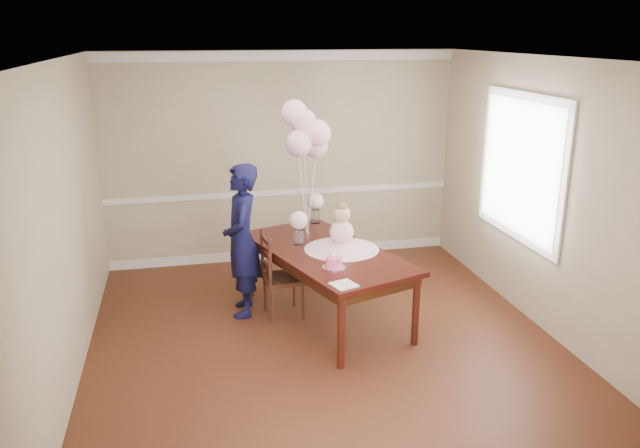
% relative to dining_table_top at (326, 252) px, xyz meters
% --- Properties ---
extents(floor, '(4.50, 5.00, 0.00)m').
position_rel_dining_table_top_xyz_m(floor, '(-0.14, -0.56, -0.74)').
color(floor, '#36180D').
rests_on(floor, ground).
extents(ceiling, '(4.50, 5.00, 0.02)m').
position_rel_dining_table_top_xyz_m(ceiling, '(-0.14, -0.56, 1.96)').
color(ceiling, white).
rests_on(ceiling, wall_back).
extents(wall_back, '(4.50, 0.02, 2.70)m').
position_rel_dining_table_top_xyz_m(wall_back, '(-0.14, 1.94, 0.61)').
color(wall_back, gray).
rests_on(wall_back, floor).
extents(wall_front, '(4.50, 0.02, 2.70)m').
position_rel_dining_table_top_xyz_m(wall_front, '(-0.14, -3.06, 0.61)').
color(wall_front, gray).
rests_on(wall_front, floor).
extents(wall_left, '(0.02, 5.00, 2.70)m').
position_rel_dining_table_top_xyz_m(wall_left, '(-2.39, -0.56, 0.61)').
color(wall_left, gray).
rests_on(wall_left, floor).
extents(wall_right, '(0.02, 5.00, 2.70)m').
position_rel_dining_table_top_xyz_m(wall_right, '(2.11, -0.56, 0.61)').
color(wall_right, gray).
rests_on(wall_right, floor).
extents(chair_rail_trim, '(4.50, 0.02, 0.07)m').
position_rel_dining_table_top_xyz_m(chair_rail_trim, '(-0.14, 1.93, 0.16)').
color(chair_rail_trim, silver).
rests_on(chair_rail_trim, wall_back).
extents(crown_molding, '(4.50, 0.02, 0.12)m').
position_rel_dining_table_top_xyz_m(crown_molding, '(-0.14, 1.93, 1.89)').
color(crown_molding, silver).
rests_on(crown_molding, wall_back).
extents(baseboard_trim, '(4.50, 0.02, 0.12)m').
position_rel_dining_table_top_xyz_m(baseboard_trim, '(-0.14, 1.93, -0.68)').
color(baseboard_trim, silver).
rests_on(baseboard_trim, floor).
extents(window_frame, '(0.02, 1.66, 1.56)m').
position_rel_dining_table_top_xyz_m(window_frame, '(2.09, -0.06, 0.81)').
color(window_frame, silver).
rests_on(window_frame, wall_right).
extents(window_blinds, '(0.01, 1.50, 1.40)m').
position_rel_dining_table_top_xyz_m(window_blinds, '(2.07, -0.06, 0.81)').
color(window_blinds, white).
rests_on(window_blinds, wall_right).
extents(dining_table_top, '(1.62, 2.26, 0.05)m').
position_rel_dining_table_top_xyz_m(dining_table_top, '(0.00, 0.00, 0.00)').
color(dining_table_top, black).
rests_on(dining_table_top, table_leg_fl).
extents(table_apron, '(1.50, 2.13, 0.10)m').
position_rel_dining_table_top_xyz_m(table_apron, '(0.00, 0.00, -0.08)').
color(table_apron, black).
rests_on(table_apron, table_leg_fl).
extents(table_leg_fl, '(0.09, 0.09, 0.72)m').
position_rel_dining_table_top_xyz_m(table_leg_fl, '(-0.10, -1.03, -0.38)').
color(table_leg_fl, black).
rests_on(table_leg_fl, floor).
extents(table_leg_fr, '(0.09, 0.09, 0.72)m').
position_rel_dining_table_top_xyz_m(table_leg_fr, '(0.71, -0.75, -0.38)').
color(table_leg_fr, black).
rests_on(table_leg_fr, floor).
extents(table_leg_bl, '(0.09, 0.09, 0.72)m').
position_rel_dining_table_top_xyz_m(table_leg_bl, '(-0.71, 0.75, -0.38)').
color(table_leg_bl, black).
rests_on(table_leg_bl, floor).
extents(table_leg_br, '(0.09, 0.09, 0.72)m').
position_rel_dining_table_top_xyz_m(table_leg_br, '(0.10, 1.03, -0.38)').
color(table_leg_br, black).
rests_on(table_leg_br, floor).
extents(baby_skirt, '(0.98, 0.98, 0.10)m').
position_rel_dining_table_top_xyz_m(baby_skirt, '(0.16, 0.00, 0.08)').
color(baby_skirt, '#E1A6C6').
rests_on(baby_skirt, dining_table_top).
extents(baby_torso, '(0.25, 0.25, 0.25)m').
position_rel_dining_table_top_xyz_m(baby_torso, '(0.16, 0.00, 0.21)').
color(baby_torso, '#FFA1D1').
rests_on(baby_torso, baby_skirt).
extents(baby_head, '(0.17, 0.17, 0.17)m').
position_rel_dining_table_top_xyz_m(baby_head, '(0.16, 0.00, 0.40)').
color(baby_head, '#CEA58E').
rests_on(baby_head, baby_torso).
extents(baby_hair, '(0.12, 0.12, 0.12)m').
position_rel_dining_table_top_xyz_m(baby_hair, '(0.16, 0.00, 0.46)').
color(baby_hair, brown).
rests_on(baby_hair, baby_head).
extents(cake_platter, '(0.29, 0.29, 0.01)m').
position_rel_dining_table_top_xyz_m(cake_platter, '(-0.05, -0.50, 0.03)').
color(cake_platter, silver).
rests_on(cake_platter, dining_table_top).
extents(birthday_cake, '(0.19, 0.19, 0.10)m').
position_rel_dining_table_top_xyz_m(birthday_cake, '(-0.05, -0.50, 0.08)').
color(birthday_cake, '#F04C80').
rests_on(birthday_cake, cake_platter).
extents(cake_flower_a, '(0.03, 0.03, 0.03)m').
position_rel_dining_table_top_xyz_m(cake_flower_a, '(-0.05, -0.50, 0.15)').
color(cake_flower_a, white).
rests_on(cake_flower_a, birthday_cake).
extents(cake_flower_b, '(0.03, 0.03, 0.03)m').
position_rel_dining_table_top_xyz_m(cake_flower_b, '(-0.02, -0.47, 0.15)').
color(cake_flower_b, white).
rests_on(cake_flower_b, birthday_cake).
extents(rose_vase_near, '(0.13, 0.13, 0.16)m').
position_rel_dining_table_top_xyz_m(rose_vase_near, '(-0.24, 0.24, 0.11)').
color(rose_vase_near, silver).
rests_on(rose_vase_near, dining_table_top).
extents(roses_near, '(0.19, 0.19, 0.19)m').
position_rel_dining_table_top_xyz_m(roses_near, '(-0.24, 0.24, 0.29)').
color(roses_near, silver).
rests_on(roses_near, rose_vase_near).
extents(rose_vase_far, '(0.13, 0.13, 0.16)m').
position_rel_dining_table_top_xyz_m(rose_vase_far, '(0.09, 0.95, 0.11)').
color(rose_vase_far, silver).
rests_on(rose_vase_far, dining_table_top).
extents(roses_far, '(0.19, 0.19, 0.19)m').
position_rel_dining_table_top_xyz_m(roses_far, '(0.09, 0.95, 0.29)').
color(roses_far, beige).
rests_on(roses_far, rose_vase_far).
extents(napkin, '(0.26, 0.26, 0.01)m').
position_rel_dining_table_top_xyz_m(napkin, '(-0.06, -0.94, 0.03)').
color(napkin, silver).
rests_on(napkin, dining_table_top).
extents(balloon_weight, '(0.05, 0.05, 0.02)m').
position_rel_dining_table_top_xyz_m(balloon_weight, '(-0.08, 0.56, 0.04)').
color(balloon_weight, silver).
rests_on(balloon_weight, dining_table_top).
extents(balloon_a, '(0.29, 0.29, 0.29)m').
position_rel_dining_table_top_xyz_m(balloon_a, '(-0.18, 0.53, 1.05)').
color(balloon_a, '#F3ACD0').
rests_on(balloon_a, balloon_ribbon_a).
extents(balloon_b, '(0.29, 0.29, 0.29)m').
position_rel_dining_table_top_xyz_m(balloon_b, '(0.03, 0.55, 1.15)').
color(balloon_b, '#FFB4DA').
rests_on(balloon_b, balloon_ribbon_b).
extents(balloon_c, '(0.29, 0.29, 0.29)m').
position_rel_dining_table_top_xyz_m(balloon_c, '(-0.10, 0.67, 1.25)').
color(balloon_c, '#F4ADBE').
rests_on(balloon_c, balloon_ribbon_c).
extents(balloon_d, '(0.29, 0.29, 0.29)m').
position_rel_dining_table_top_xyz_m(balloon_d, '(-0.20, 0.65, 1.35)').
color(balloon_d, '#FFB4D6').
rests_on(balloon_d, balloon_ribbon_d).
extents(balloon_e, '(0.29, 0.29, 0.29)m').
position_rel_dining_table_top_xyz_m(balloon_e, '(0.03, 0.69, 1.00)').
color(balloon_e, '#FFB4C2').
rests_on(balloon_e, balloon_ribbon_e).
extents(balloon_ribbon_a, '(0.09, 0.03, 0.85)m').
position_rel_dining_table_top_xyz_m(balloon_ribbon_a, '(-0.13, 0.55, 0.46)').
color(balloon_ribbon_a, white).
rests_on(balloon_ribbon_a, balloon_weight).
extents(balloon_ribbon_b, '(0.12, 0.02, 0.95)m').
position_rel_dining_table_top_xyz_m(balloon_ribbon_b, '(-0.03, 0.56, 0.52)').
color(balloon_ribbon_b, white).
rests_on(balloon_ribbon_b, balloon_weight).
extents(balloon_ribbon_c, '(0.02, 0.10, 1.06)m').
position_rel_dining_table_top_xyz_m(balloon_ribbon_c, '(-0.09, 0.62, 0.57)').
color(balloon_ribbon_c, white).
rests_on(balloon_ribbon_c, balloon_weight).
extents(balloon_ribbon_d, '(0.11, 0.08, 1.16)m').
position_rel_dining_table_top_xyz_m(balloon_ribbon_d, '(-0.14, 0.61, 0.62)').
color(balloon_ribbon_d, silver).
rests_on(balloon_ribbon_d, balloon_weight).
extents(balloon_ribbon_e, '(0.11, 0.12, 0.79)m').
position_rel_dining_table_top_xyz_m(balloon_ribbon_e, '(-0.02, 0.63, 0.44)').
color(balloon_ribbon_e, white).
rests_on(balloon_ribbon_e, balloon_weight).
extents(dining_chair_seat, '(0.45, 0.45, 0.05)m').
position_rel_dining_table_top_xyz_m(dining_chair_seat, '(-0.42, 0.18, -0.33)').
color(dining_chair_seat, black).
rests_on(dining_chair_seat, chair_leg_fl).
extents(chair_leg_fl, '(0.04, 0.04, 0.39)m').
position_rel_dining_table_top_xyz_m(chair_leg_fl, '(-0.57, -0.00, -0.54)').
color(chair_leg_fl, '#3A1D10').
rests_on(chair_leg_fl, floor).
extents(chair_leg_fr, '(0.04, 0.04, 0.39)m').
position_rel_dining_table_top_xyz_m(chair_leg_fr, '(-0.24, 0.04, -0.54)').
color(chair_leg_fr, '#331C0E').
rests_on(chair_leg_fr, floor).
extents(chair_leg_bl, '(0.04, 0.04, 0.39)m').
position_rel_dining_table_top_xyz_m(chair_leg_bl, '(-0.61, 0.33, -0.54)').
color(chair_leg_bl, '#33130E').
rests_on(chair_leg_bl, floor).
extents(chair_leg_br, '(0.04, 0.04, 0.39)m').
position_rel_dining_table_top_xyz_m(chair_leg_br, '(-0.28, 0.36, -0.54)').
color(chair_leg_br, '#38170F').
rests_on(chair_leg_br, floor).
extents(chair_back_post_l, '(0.04, 0.04, 0.51)m').
position_rel_dining_table_top_xyz_m(chair_back_post_l, '(-0.59, -0.00, -0.06)').
color(chair_back_post_l, '#38160F').
rests_on(chair_back_post_l, dining_chair_seat).
extents(chair_back_post_r, '(0.04, 0.04, 0.51)m').
position_rel_dining_table_top_xyz_m(chair_back_post_r, '(-0.62, 0.33, -0.06)').
color(chair_back_post_r, '#33120E').
rests_on(chair_back_post_r, dining_chair_seat).
extents(chair_slat_low, '(0.07, 0.37, 0.05)m').
position_rel_dining_table_top_xyz_m(chair_slat_low, '(-0.61, 0.16, -0.17)').
color(chair_slat_low, '#331C0E').
rests_on(chair_slat_low, dining_chair_seat).
extents(chair_slat_mid, '(0.07, 0.37, 0.05)m').
position_rel_dining_table_top_xyz_m(chair_slat_mid, '(-0.61, 0.16, -0.02)').
color(chair_slat_mid, black).
rests_on(chair_slat_mid, dining_chair_seat).
extents(chair_slat_top, '(0.07, 0.37, 0.05)m').
position_rel_dining_table_top_xyz_m(chair_slat_top, '(-0.61, 0.16, 0.12)').
color(chair_slat_top, '#37120F').
rests_on(chair_slat_top, dining_chair_seat).
extents(woman, '(0.45, 0.63, 1.64)m').
position_rel_dining_table_top_xyz_m(woman, '(-0.83, 0.33, 0.08)').
color(woman, black).
rests_on(woman, floor).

